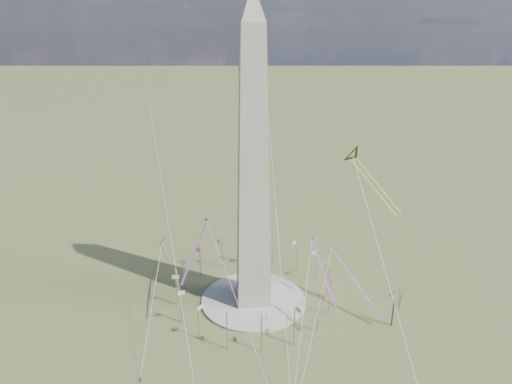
{
  "coord_description": "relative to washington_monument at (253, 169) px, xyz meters",
  "views": [
    {
      "loc": [
        -12.26,
        -134.41,
        90.88
      ],
      "look_at": [
        0.92,
        0.0,
        40.33
      ],
      "focal_mm": 32.0,
      "sensor_mm": 36.0,
      "label": 1
    }
  ],
  "objects": [
    {
      "name": "kite_small_white",
      "position": [
        10.05,
        51.33,
        18.38
      ],
      "size": [
        1.23,
        1.51,
        3.98
      ],
      "rotation": [
        0.0,
        0.0,
        2.98
      ],
      "color": "silver",
      "rests_on": "ground"
    },
    {
      "name": "kite_diamond_purple",
      "position": [
        -30.28,
        6.36,
        -27.43
      ],
      "size": [
        2.06,
        3.06,
        9.06
      ],
      "rotation": [
        0.0,
        0.0,
        2.47
      ],
      "color": "#411A78",
      "rests_on": "ground"
    },
    {
      "name": "washington_monument",
      "position": [
        0.0,
        0.0,
        0.0
      ],
      "size": [
        15.56,
        15.56,
        100.0
      ],
      "color": "beige",
      "rests_on": "plaza"
    },
    {
      "name": "kite_streamer_mid",
      "position": [
        -17.97,
        -3.34,
        -22.75
      ],
      "size": [
        9.17,
        19.06,
        13.9
      ],
      "rotation": [
        0.0,
        0.0,
        2.73
      ],
      "color": "red",
      "rests_on": "ground"
    },
    {
      "name": "kite_delta_black",
      "position": [
        33.11,
        2.49,
        1.95
      ],
      "size": [
        16.22,
        21.2,
        18.2
      ],
      "rotation": [
        0.0,
        0.0,
        3.71
      ],
      "color": "black",
      "rests_on": "ground"
    },
    {
      "name": "person_west",
      "position": [
        -33.7,
        -34.76,
        -47.21
      ],
      "size": [
        0.77,
        0.63,
        1.49
      ],
      "primitive_type": "imported",
      "rotation": [
        0.0,
        0.0,
        3.05
      ],
      "color": "gray",
      "rests_on": "ground"
    },
    {
      "name": "tree_near",
      "position": [
        42.58,
        -17.96,
        -37.95
      ],
      "size": [
        8.02,
        8.02,
        14.03
      ],
      "color": "#493A2C",
      "rests_on": "ground"
    },
    {
      "name": "flagpole_ring",
      "position": [
        -0.0,
        -0.0,
        -40.68
      ],
      "size": [
        54.4,
        54.4,
        13.0
      ],
      "color": "#B7B9BE",
      "rests_on": "ground"
    },
    {
      "name": "kite_streamer_left",
      "position": [
        19.84,
        -11.58,
        -27.49
      ],
      "size": [
        4.89,
        20.38,
        14.08
      ],
      "rotation": [
        0.0,
        0.0,
        3.32
      ],
      "color": "red",
      "rests_on": "ground"
    },
    {
      "name": "kite_streamer_right",
      "position": [
        31.37,
        -5.06,
        -34.78
      ],
      "size": [
        13.32,
        21.76,
        16.68
      ],
      "rotation": [
        0.0,
        0.0,
        3.66
      ],
      "color": "red",
      "rests_on": "ground"
    },
    {
      "name": "kite_small_red",
      "position": [
        -35.01,
        36.68,
        15.44
      ],
      "size": [
        1.33,
        1.94,
        4.08
      ],
      "rotation": [
        0.0,
        0.0,
        2.46
      ],
      "color": "#DD421A",
      "rests_on": "ground"
    },
    {
      "name": "ground",
      "position": [
        0.0,
        0.0,
        -47.95
      ],
      "size": [
        2000.0,
        2000.0,
        0.0
      ],
      "primitive_type": "plane",
      "color": "brown",
      "rests_on": "ground"
    },
    {
      "name": "plaza",
      "position": [
        0.0,
        0.0,
        -47.55
      ],
      "size": [
        36.0,
        36.0,
        0.8
      ],
      "primitive_type": "cylinder",
      "color": "#B4AFA4",
      "rests_on": "ground"
    }
  ]
}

